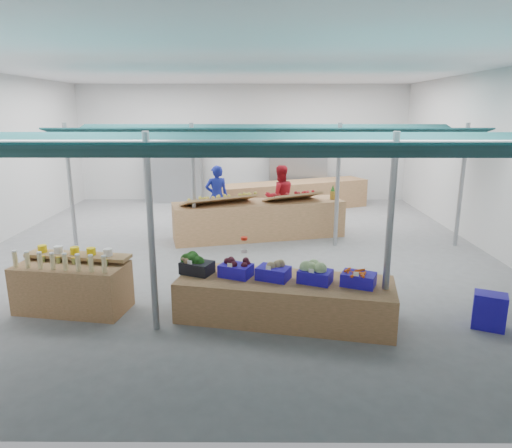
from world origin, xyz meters
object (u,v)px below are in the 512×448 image
object	(u,v)px
vendor_left	(217,197)
bottle_shelf	(74,285)
crate_stack	(489,311)
vendor_right	(280,197)
veg_counter	(285,299)
fruit_counter	(259,220)

from	to	relation	value
vendor_left	bottle_shelf	bearing A→B (deg)	56.95
crate_stack	vendor_right	distance (m)	6.97
veg_counter	vendor_left	bearing A→B (deg)	116.76
bottle_shelf	fruit_counter	size ratio (longest dim) A/B	0.43
bottle_shelf	veg_counter	distance (m)	3.55
bottle_shelf	fruit_counter	distance (m)	5.50
bottle_shelf	veg_counter	size ratio (longest dim) A/B	0.56
fruit_counter	vendor_left	world-z (taller)	vendor_left
veg_counter	vendor_right	bearing A→B (deg)	99.85
vendor_right	vendor_left	bearing A→B (deg)	-14.21
vendor_left	vendor_right	distance (m)	1.80
veg_counter	vendor_left	xyz separation A→B (m)	(-1.61, 5.97, 0.56)
bottle_shelf	crate_stack	bearing A→B (deg)	3.71
vendor_left	vendor_right	xyz separation A→B (m)	(1.80, 0.00, 0.00)
fruit_counter	bottle_shelf	bearing A→B (deg)	-138.79
bottle_shelf	fruit_counter	world-z (taller)	bottle_shelf
vendor_left	vendor_right	size ratio (longest dim) A/B	1.00
veg_counter	vendor_left	size ratio (longest dim) A/B	1.91
fruit_counter	vendor_right	distance (m)	1.32
crate_stack	vendor_right	xyz separation A→B (m)	(-2.95, 6.28, 0.61)
bottle_shelf	vendor_left	distance (m)	5.96
bottle_shelf	fruit_counter	xyz separation A→B (m)	(3.12, 4.53, 0.04)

